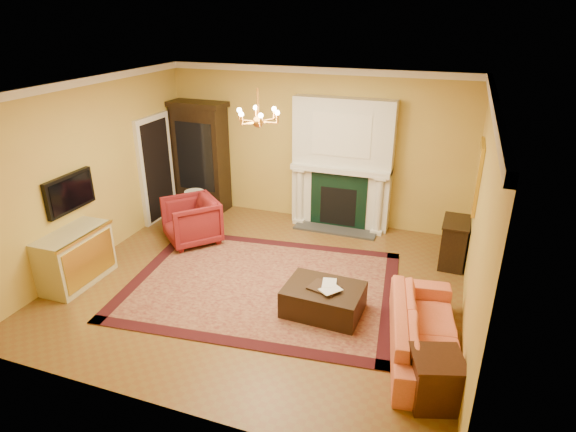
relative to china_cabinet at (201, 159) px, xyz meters
The scene contains 26 objects.
floor 3.62m from the china_cabinet, 46.28° to the right, with size 6.00×5.50×0.02m, color brown.
ceiling 3.95m from the china_cabinet, 46.28° to the right, with size 6.00×5.50×0.02m, color silver.
wall_back 2.43m from the china_cabinet, ahead, with size 6.00×0.02×3.00m, color gold.
wall_front 5.78m from the china_cabinet, 65.61° to the right, with size 6.00×0.02×3.00m, color gold.
wall_left 2.60m from the china_cabinet, 104.18° to the right, with size 0.02×5.50×3.00m, color gold.
wall_right 5.95m from the china_cabinet, 24.79° to the right, with size 0.02×5.50×3.00m, color gold.
fireplace 2.98m from the china_cabinet, ahead, with size 1.90×0.70×2.50m.
crown_molding 3.38m from the china_cabinet, 32.79° to the right, with size 6.00×5.50×0.12m.
doorway 0.98m from the china_cabinet, 125.98° to the right, with size 0.08×1.05×2.10m.
tv_panel 3.15m from the china_cabinet, 100.37° to the right, with size 0.09×0.95×0.58m.
gilt_mirror 5.49m from the china_cabinet, 11.52° to the right, with size 0.06×0.76×1.05m.
chandelier 3.77m from the china_cabinet, 46.28° to the right, with size 0.63×0.55×0.53m.
oriental_rug 3.68m from the china_cabinet, 46.76° to the right, with size 4.10×3.08×0.02m, color #490F14.
china_cabinet is the anchor object (origin of this frame).
wingback_armchair 1.80m from the china_cabinet, 68.65° to the right, with size 0.89×0.84×0.92m, color maroon.
pedestal_table 1.12m from the china_cabinet, 71.84° to the right, with size 0.39×0.39×0.69m.
commode 3.52m from the china_cabinet, 95.80° to the right, with size 0.55×1.16×0.86m, color #B8AF86.
coral_sofa 6.00m from the china_cabinet, 34.19° to the right, with size 2.11×0.62×0.82m, color #E15F47.
end_table 6.64m from the china_cabinet, 39.34° to the right, with size 0.49×0.49×0.57m, color #36190E.
console_table 5.28m from the china_cabinet, ahead, with size 0.39×0.68×0.76m, color black.
leather_ottoman 4.67m from the china_cabinet, 40.10° to the right, with size 1.07×0.78×0.40m, color black.
ottoman_tray 4.66m from the china_cabinet, 40.29° to the right, with size 0.40×0.31×0.03m, color black.
book_a 4.56m from the china_cabinet, 39.93° to the right, with size 0.19×0.02×0.26m, color gray.
book_b 4.66m from the china_cabinet, 40.07° to the right, with size 0.21×0.02×0.28m, color gray.
topiary_left 2.42m from the china_cabinet, ahead, with size 0.15×0.15×0.40m.
topiary_right 3.79m from the china_cabinet, ahead, with size 0.18×0.18×0.48m.
Camera 1 is at (2.59, -6.03, 3.97)m, focal length 30.00 mm.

